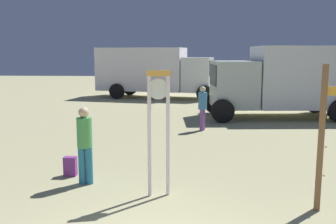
% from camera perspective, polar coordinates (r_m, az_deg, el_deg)
% --- Properties ---
extents(standing_clock, '(0.43, 0.17, 2.34)m').
position_cam_1_polar(standing_clock, '(6.82, -1.44, -1.49)').
color(standing_clock, white).
rests_on(standing_clock, ground_plane).
extents(person_near_clock, '(0.30, 0.30, 1.59)m').
position_cam_1_polar(person_near_clock, '(7.73, -12.62, -4.42)').
color(person_near_clock, teal).
rests_on(person_near_clock, ground_plane).
extents(backpack, '(0.27, 0.21, 0.42)m').
position_cam_1_polar(backpack, '(8.49, -14.71, -8.06)').
color(backpack, '#7F3487').
rests_on(backpack, ground_plane).
extents(person_distant, '(0.30, 0.30, 1.54)m').
position_cam_1_polar(person_distant, '(12.88, 5.31, 0.93)').
color(person_distant, '#7B478F').
rests_on(person_distant, ground_plane).
extents(box_truck_near, '(6.64, 3.02, 2.95)m').
position_cam_1_polar(box_truck_near, '(16.31, 18.52, 4.81)').
color(box_truck_near, silver).
rests_on(box_truck_near, ground_plane).
extents(box_truck_far, '(7.39, 3.67, 2.99)m').
position_cam_1_polar(box_truck_far, '(22.61, -2.43, 6.37)').
color(box_truck_far, white).
rests_on(box_truck_far, ground_plane).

